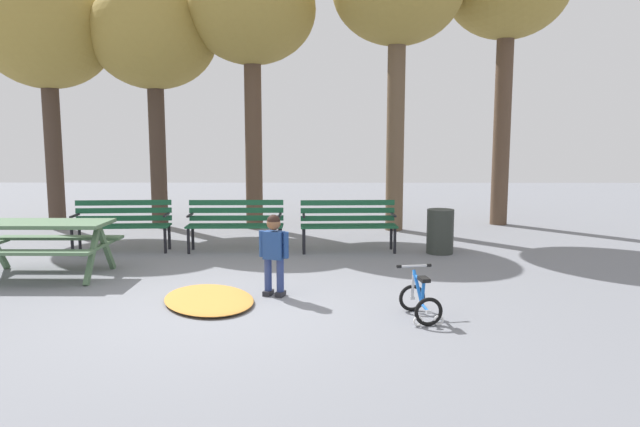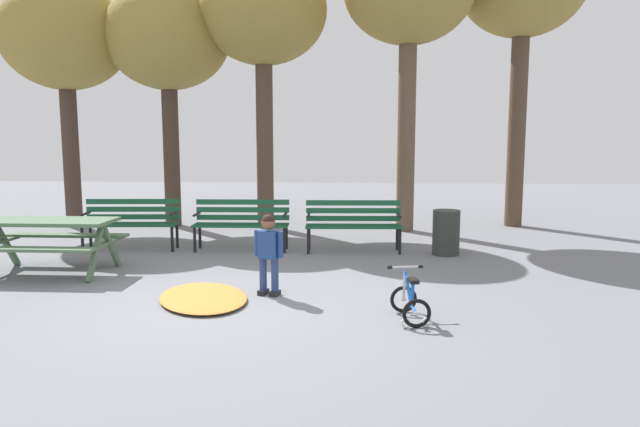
{
  "view_description": "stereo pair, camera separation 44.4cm",
  "coord_description": "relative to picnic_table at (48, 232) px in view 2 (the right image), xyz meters",
  "views": [
    {
      "loc": [
        1.12,
        -6.35,
        1.92
      ],
      "look_at": [
        1.06,
        1.71,
        0.85
      ],
      "focal_mm": 32.61,
      "sensor_mm": 36.0,
      "label": 1
    },
    {
      "loc": [
        1.56,
        -6.34,
        1.92
      ],
      "look_at": [
        1.06,
        1.71,
        0.85
      ],
      "focal_mm": 32.61,
      "sensor_mm": 36.0,
      "label": 2
    }
  ],
  "objects": [
    {
      "name": "ground",
      "position": [
        2.75,
        -1.45,
        -0.59
      ],
      "size": [
        36.0,
        36.0,
        0.0
      ],
      "primitive_type": "plane",
      "color": "slate"
    },
    {
      "name": "picnic_table",
      "position": [
        0.0,
        0.0,
        0.0
      ],
      "size": [
        1.8,
        1.34,
        0.79
      ],
      "color": "#4C6B4C",
      "rests_on": "ground"
    },
    {
      "name": "park_bench_far_left",
      "position": [
        0.47,
        1.82,
        -0.08
      ],
      "size": [
        1.63,
        0.57,
        0.85
      ],
      "color": "#195133",
      "rests_on": "ground"
    },
    {
      "name": "park_bench_left",
      "position": [
        2.38,
        1.86,
        -0.08
      ],
      "size": [
        1.61,
        0.5,
        0.85
      ],
      "color": "#195133",
      "rests_on": "ground"
    },
    {
      "name": "park_bench_right",
      "position": [
        4.28,
        1.85,
        -0.08
      ],
      "size": [
        1.62,
        0.53,
        0.85
      ],
      "color": "#195133",
      "rests_on": "ground"
    },
    {
      "name": "child_standing",
      "position": [
        3.26,
        -0.95,
        -0.01
      ],
      "size": [
        0.37,
        0.23,
        1.0
      ],
      "color": "navy",
      "rests_on": "ground"
    },
    {
      "name": "kids_bicycle",
      "position": [
        4.89,
        -1.83,
        -0.39
      ],
      "size": [
        0.44,
        0.6,
        0.54
      ],
      "color": "black",
      "rests_on": "ground"
    },
    {
      "name": "leaf_pile",
      "position": [
        2.52,
        -1.23,
        -0.56
      ],
      "size": [
        1.5,
        1.72,
        0.07
      ],
      "primitive_type": "ellipsoid",
      "rotation": [
        0.0,
        0.0,
        1.99
      ],
      "color": "#C68438",
      "rests_on": "ground"
    },
    {
      "name": "trash_bin",
      "position": [
        5.79,
        1.67,
        -0.23
      ],
      "size": [
        0.44,
        0.44,
        0.73
      ],
      "primitive_type": "cylinder",
      "color": "#2D332D",
      "rests_on": "ground"
    },
    {
      "name": "tree_far_left",
      "position": [
        -1.76,
        4.27,
        3.34
      ],
      "size": [
        2.6,
        2.6,
        5.09
      ],
      "color": "#423328",
      "rests_on": "ground"
    },
    {
      "name": "tree_left",
      "position": [
        0.35,
        4.51,
        3.35
      ],
      "size": [
        2.6,
        2.6,
        5.1
      ],
      "color": "#423328",
      "rests_on": "ground"
    },
    {
      "name": "tree_center",
      "position": [
        2.4,
        4.33,
        3.8
      ],
      "size": [
        2.6,
        2.6,
        5.57
      ],
      "color": "brown",
      "rests_on": "ground"
    }
  ]
}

